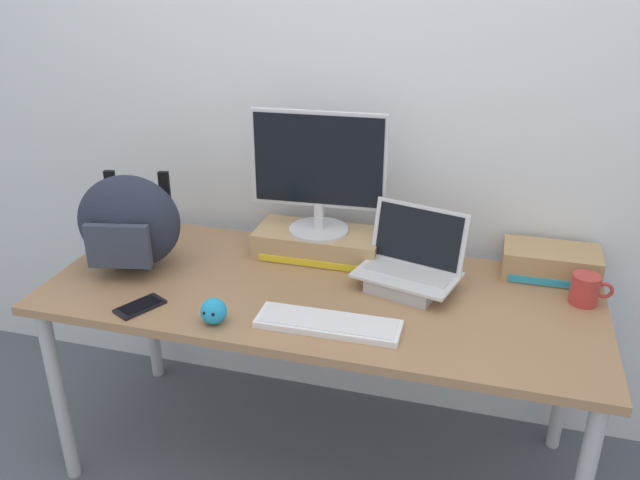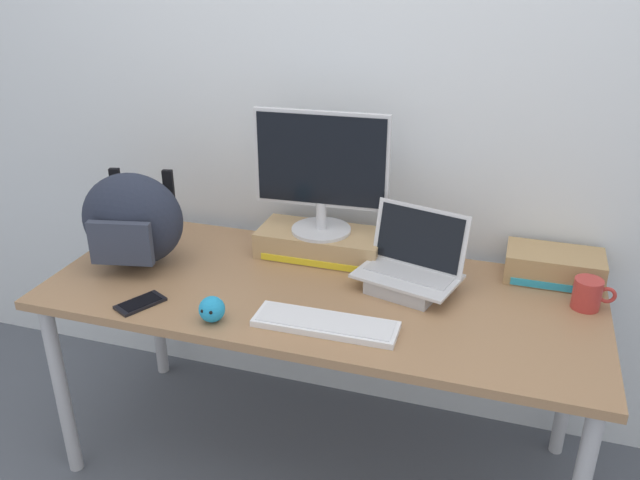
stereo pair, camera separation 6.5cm
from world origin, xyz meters
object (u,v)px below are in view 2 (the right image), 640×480
cell_phone (140,303)px  toner_box_yellow (321,243)px  open_laptop (409,274)px  external_keyboard (326,324)px  messenger_backpack (133,220)px  desktop_monitor (321,171)px  coffee_mug (588,294)px  toner_box_cyan (554,266)px  plush_toy (212,309)px

cell_phone → toner_box_yellow: bearing=77.3°
open_laptop → external_keyboard: size_ratio=0.85×
messenger_backpack → desktop_monitor: bearing=11.3°
desktop_monitor → coffee_mug: (0.91, -0.11, -0.27)m
open_laptop → coffee_mug: (0.56, 0.04, -0.00)m
external_keyboard → coffee_mug: 0.83m
toner_box_cyan → plush_toy: bearing=-148.9°
coffee_mug → toner_box_cyan: bearing=120.2°
desktop_monitor → external_keyboard: desktop_monitor is taller
desktop_monitor → coffee_mug: bearing=-10.3°
cell_phone → toner_box_cyan: bearing=52.3°
open_laptop → toner_box_cyan: open_laptop is taller
external_keyboard → coffee_mug: bearing=24.7°
desktop_monitor → coffee_mug: desktop_monitor is taller
toner_box_cyan → coffee_mug: bearing=-59.8°
plush_toy → toner_box_cyan: 1.16m
toner_box_yellow → messenger_backpack: messenger_backpack is taller
desktop_monitor → toner_box_yellow: bearing=91.4°
toner_box_yellow → open_laptop: open_laptop is taller
plush_toy → external_keyboard: bearing=11.6°
external_keyboard → cell_phone: bearing=-175.8°
toner_box_cyan → cell_phone: bearing=-155.1°
messenger_backpack → plush_toy: bearing=-44.6°
messenger_backpack → toner_box_cyan: (1.42, 0.32, -0.12)m
messenger_backpack → coffee_mug: (1.52, 0.15, -0.12)m
cell_phone → plush_toy: bearing=23.7°
open_laptop → toner_box_cyan: bearing=40.1°
desktop_monitor → toner_box_cyan: desktop_monitor is taller
open_laptop → external_keyboard: 0.37m
desktop_monitor → toner_box_cyan: size_ratio=1.49×
messenger_backpack → toner_box_cyan: 1.46m
open_laptop → plush_toy: bearing=-129.1°
toner_box_yellow → plush_toy: size_ratio=5.68×
open_laptop → plush_toy: (-0.53, -0.38, -0.01)m
toner_box_yellow → cell_phone: toner_box_yellow is taller
messenger_backpack → cell_phone: (0.17, -0.26, -0.16)m
coffee_mug → cell_phone: coffee_mug is taller
external_keyboard → plush_toy: bearing=-169.1°
plush_toy → toner_box_cyan: bearing=31.1°
external_keyboard → cell_phone: external_keyboard is taller
toner_box_yellow → toner_box_cyan: 0.81m
toner_box_yellow → messenger_backpack: (-0.61, -0.26, 0.12)m
cell_phone → desktop_monitor: bearing=77.2°
toner_box_yellow → cell_phone: (-0.44, -0.52, -0.04)m
messenger_backpack → plush_toy: 0.53m
toner_box_yellow → desktop_monitor: 0.28m
toner_box_yellow → external_keyboard: bearing=-70.9°
desktop_monitor → plush_toy: 0.63m
toner_box_cyan → external_keyboard: bearing=-140.9°
open_laptop → coffee_mug: size_ratio=2.85×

